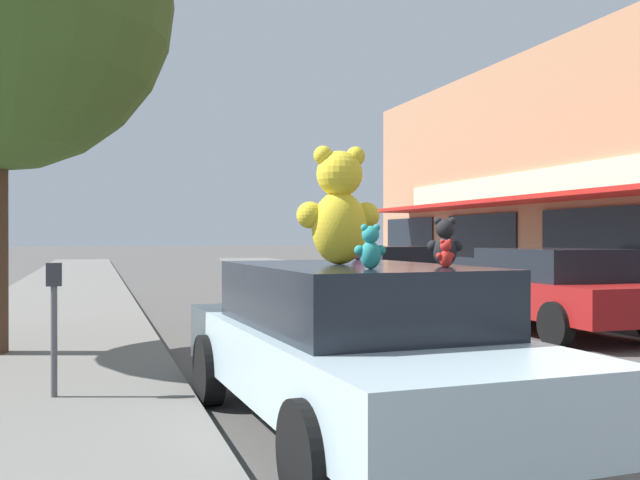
{
  "coord_description": "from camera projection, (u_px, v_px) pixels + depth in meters",
  "views": [
    {
      "loc": [
        -4.75,
        -6.14,
        1.65
      ],
      "look_at": [
        -1.82,
        3.11,
        1.61
      ],
      "focal_mm": 40.0,
      "sensor_mm": 36.0,
      "label": 1
    }
  ],
  "objects": [
    {
      "name": "parked_car_far_center",
      "position": [
        552.0,
        288.0,
        12.19
      ],
      "size": [
        2.03,
        4.42,
        1.45
      ],
      "color": "maroon",
      "rests_on": "ground_plane"
    },
    {
      "name": "teddy_bear_pink",
      "position": [
        358.0,
        247.0,
        7.21
      ],
      "size": [
        0.16,
        0.21,
        0.28
      ],
      "rotation": [
        0.0,
        0.0,
        2.03
      ],
      "color": "pink",
      "rests_on": "plush_art_car"
    },
    {
      "name": "teddy_bear_white",
      "position": [
        372.0,
        246.0,
        6.88
      ],
      "size": [
        0.22,
        0.14,
        0.29
      ],
      "rotation": [
        0.0,
        0.0,
        3.04
      ],
      "color": "white",
      "rests_on": "plush_art_car"
    },
    {
      "name": "parking_meter",
      "position": [
        54.0,
        311.0,
        6.74
      ],
      "size": [
        0.14,
        0.1,
        1.27
      ],
      "color": "#4C4C51",
      "rests_on": "sidewalk_near"
    },
    {
      "name": "teddy_bear_red",
      "position": [
        446.0,
        254.0,
        5.36
      ],
      "size": [
        0.16,
        0.1,
        0.22
      ],
      "rotation": [
        0.0,
        0.0,
        3.21
      ],
      "color": "red",
      "rests_on": "plush_art_car"
    },
    {
      "name": "teddy_bear_teal",
      "position": [
        370.0,
        247.0,
        5.14
      ],
      "size": [
        0.24,
        0.15,
        0.33
      ],
      "rotation": [
        0.0,
        0.0,
        3.05
      ],
      "color": "teal",
      "rests_on": "plush_art_car"
    },
    {
      "name": "plush_art_car",
      "position": [
        352.0,
        343.0,
        5.92
      ],
      "size": [
        2.17,
        4.83,
        1.42
      ],
      "rotation": [
        0.0,
        0.0,
        0.05
      ],
      "color": "#ADC6D1",
      "rests_on": "ground_plane"
    },
    {
      "name": "ground_plane",
      "position": [
        580.0,
        398.0,
        7.3
      ],
      "size": [
        260.0,
        260.0,
        0.0
      ],
      "primitive_type": "plane",
      "color": "#514F4C"
    },
    {
      "name": "teddy_bear_black",
      "position": [
        445.0,
        243.0,
        5.62
      ],
      "size": [
        0.29,
        0.23,
        0.39
      ],
      "rotation": [
        0.0,
        0.0,
        2.63
      ],
      "color": "black",
      "rests_on": "plush_art_car"
    },
    {
      "name": "teddy_bear_giant",
      "position": [
        339.0,
        208.0,
        6.01
      ],
      "size": [
        0.74,
        0.47,
        1.0
      ],
      "rotation": [
        0.0,
        0.0,
        3.06
      ],
      "color": "yellow",
      "rests_on": "plush_art_car"
    },
    {
      "name": "parked_car_far_right",
      "position": [
        396.0,
        272.0,
        18.49
      ],
      "size": [
        2.08,
        4.31,
        1.41
      ],
      "color": "black",
      "rests_on": "ground_plane"
    }
  ]
}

